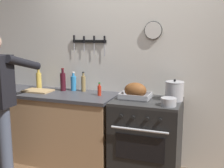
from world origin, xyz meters
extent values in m
cube|color=white|center=(0.00, 1.35, 1.30)|extent=(6.00, 0.10, 2.60)
cube|color=black|center=(-0.62, 1.29, 1.54)|extent=(0.47, 0.02, 0.04)
cube|color=silver|center=(-0.84, 1.28, 1.46)|extent=(0.02, 0.00, 0.13)
cube|color=black|center=(-0.84, 1.28, 1.57)|extent=(0.02, 0.02, 0.10)
cube|color=silver|center=(-0.70, 1.28, 1.46)|extent=(0.01, 0.00, 0.12)
cube|color=black|center=(-0.70, 1.28, 1.57)|extent=(0.02, 0.02, 0.09)
cube|color=silver|center=(-0.55, 1.28, 1.45)|extent=(0.01, 0.00, 0.15)
cube|color=black|center=(-0.55, 1.28, 1.57)|extent=(0.02, 0.02, 0.09)
cube|color=silver|center=(-0.41, 1.28, 1.44)|extent=(0.02, 0.00, 0.16)
cube|color=black|center=(-0.41, 1.28, 1.57)|extent=(0.02, 0.02, 0.09)
cylinder|color=white|center=(0.21, 1.28, 1.68)|extent=(0.20, 0.02, 0.20)
torus|color=black|center=(0.21, 1.28, 1.68)|extent=(0.22, 0.02, 0.22)
cube|color=tan|center=(-1.20, 0.99, 0.43)|extent=(2.00, 0.62, 0.86)
cube|color=#3D3D42|center=(-1.20, 0.99, 0.88)|extent=(2.03, 0.65, 0.04)
cube|color=black|center=(0.22, 0.99, 0.43)|extent=(0.76, 0.62, 0.87)
cube|color=black|center=(0.22, 0.67, 0.45)|extent=(0.53, 0.01, 0.28)
cube|color=#2D2D2D|center=(0.22, 0.99, 0.89)|extent=(0.76, 0.62, 0.03)
cylinder|color=black|center=(0.01, 0.67, 0.78)|extent=(0.04, 0.02, 0.04)
cylinder|color=black|center=(0.14, 0.67, 0.78)|extent=(0.04, 0.02, 0.04)
cylinder|color=black|center=(0.30, 0.67, 0.78)|extent=(0.04, 0.02, 0.04)
cylinder|color=black|center=(0.43, 0.67, 0.78)|extent=(0.04, 0.02, 0.04)
cylinder|color=silver|center=(0.22, 0.65, 0.66)|extent=(0.61, 0.02, 0.02)
cylinder|color=#4C566B|center=(-1.23, 0.32, 0.43)|extent=(0.14, 0.14, 0.86)
cylinder|color=black|center=(-1.11, 0.56, 1.32)|extent=(0.09, 0.55, 0.22)
cube|color=#B7B7BC|center=(0.07, 1.01, 0.91)|extent=(0.34, 0.25, 0.01)
cube|color=#B7B7BC|center=(0.07, 0.88, 0.94)|extent=(0.34, 0.01, 0.05)
cube|color=#B7B7BC|center=(0.07, 1.13, 0.94)|extent=(0.34, 0.01, 0.05)
cube|color=#B7B7BC|center=(-0.10, 1.01, 0.94)|extent=(0.01, 0.25, 0.05)
cube|color=#B7B7BC|center=(0.24, 1.01, 0.94)|extent=(0.01, 0.25, 0.05)
ellipsoid|color=brown|center=(0.07, 1.01, 1.00)|extent=(0.26, 0.19, 0.18)
cylinder|color=#B7B7BC|center=(0.51, 1.08, 1.00)|extent=(0.20, 0.20, 0.20)
cylinder|color=#B2B2B7|center=(0.51, 1.08, 1.11)|extent=(0.21, 0.21, 0.01)
sphere|color=black|center=(0.51, 1.08, 1.13)|extent=(0.03, 0.03, 0.03)
cylinder|color=#B7B7BC|center=(0.48, 0.81, 0.94)|extent=(0.16, 0.16, 0.09)
cube|color=tan|center=(-1.22, 0.96, 0.91)|extent=(0.36, 0.24, 0.02)
cylinder|color=gold|center=(-1.32, 1.14, 1.01)|extent=(0.07, 0.07, 0.22)
cylinder|color=gold|center=(-1.32, 1.14, 1.14)|extent=(0.03, 0.03, 0.05)
cylinder|color=black|center=(-1.32, 1.14, 1.17)|extent=(0.04, 0.04, 0.01)
cylinder|color=red|center=(-0.38, 1.02, 0.96)|extent=(0.04, 0.04, 0.12)
cylinder|color=red|center=(-0.38, 1.02, 1.03)|extent=(0.02, 0.02, 0.03)
cylinder|color=#197219|center=(-0.38, 1.02, 1.05)|extent=(0.02, 0.02, 0.01)
cylinder|color=#47141E|center=(-0.94, 1.13, 1.02)|extent=(0.07, 0.07, 0.23)
cylinder|color=#47141E|center=(-0.94, 1.13, 1.16)|extent=(0.03, 0.03, 0.05)
cylinder|color=maroon|center=(-0.94, 1.13, 1.19)|extent=(0.04, 0.04, 0.01)
cylinder|color=#997F4C|center=(-0.67, 1.18, 1.00)|extent=(0.06, 0.06, 0.20)
cylinder|color=#997F4C|center=(-0.67, 1.18, 1.12)|extent=(0.03, 0.03, 0.04)
cylinder|color=black|center=(-0.67, 1.18, 1.15)|extent=(0.03, 0.03, 0.01)
cylinder|color=#338CCC|center=(-0.81, 1.18, 1.00)|extent=(0.07, 0.07, 0.19)
cylinder|color=#338CCC|center=(-0.81, 1.18, 1.11)|extent=(0.03, 0.03, 0.04)
cylinder|color=white|center=(-0.81, 1.18, 1.14)|extent=(0.04, 0.04, 0.01)
camera|label=1|loc=(0.89, -2.03, 1.65)|focal=44.60mm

